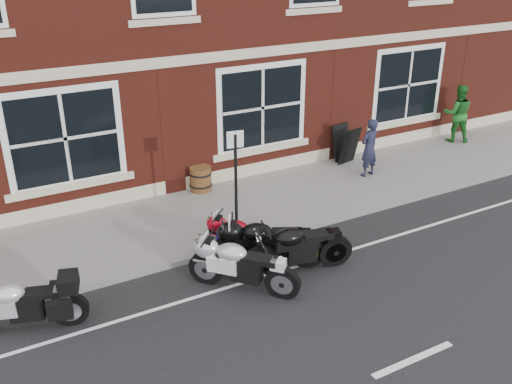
{
  "coord_description": "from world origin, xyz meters",
  "views": [
    {
      "loc": [
        -5.57,
        -7.97,
        6.11
      ],
      "look_at": [
        -0.29,
        1.6,
        1.12
      ],
      "focal_mm": 40.0,
      "sensor_mm": 36.0,
      "label": 1
    }
  ],
  "objects_px": {
    "moto_touring_silver": "(19,301)",
    "moto_sport_black": "(265,241)",
    "a_board_sign": "(346,144)",
    "barrel_planter": "(201,179)",
    "parking_sign": "(236,179)",
    "pedestrian_left": "(369,148)",
    "pedestrian_right": "(457,113)",
    "moto_naked_black": "(295,245)",
    "moto_sport_silver": "(242,263)",
    "moto_sport_red": "(244,236)"
  },
  "relations": [
    {
      "from": "pedestrian_right",
      "to": "parking_sign",
      "type": "height_order",
      "value": "parking_sign"
    },
    {
      "from": "moto_sport_red",
      "to": "parking_sign",
      "type": "bearing_deg",
      "value": 39.21
    },
    {
      "from": "parking_sign",
      "to": "pedestrian_right",
      "type": "bearing_deg",
      "value": 25.36
    },
    {
      "from": "moto_touring_silver",
      "to": "moto_sport_black",
      "type": "distance_m",
      "value": 4.55
    },
    {
      "from": "moto_sport_black",
      "to": "parking_sign",
      "type": "distance_m",
      "value": 1.41
    },
    {
      "from": "moto_sport_black",
      "to": "moto_naked_black",
      "type": "relative_size",
      "value": 0.94
    },
    {
      "from": "pedestrian_left",
      "to": "moto_touring_silver",
      "type": "bearing_deg",
      "value": 3.3
    },
    {
      "from": "parking_sign",
      "to": "pedestrian_left",
      "type": "bearing_deg",
      "value": 27.89
    },
    {
      "from": "a_board_sign",
      "to": "barrel_planter",
      "type": "height_order",
      "value": "a_board_sign"
    },
    {
      "from": "moto_sport_silver",
      "to": "barrel_planter",
      "type": "bearing_deg",
      "value": 33.95
    },
    {
      "from": "moto_sport_silver",
      "to": "a_board_sign",
      "type": "distance_m",
      "value": 6.83
    },
    {
      "from": "moto_sport_black",
      "to": "a_board_sign",
      "type": "relative_size",
      "value": 1.96
    },
    {
      "from": "moto_sport_black",
      "to": "pedestrian_right",
      "type": "xyz_separation_m",
      "value": [
        8.8,
        3.42,
        0.43
      ]
    },
    {
      "from": "moto_touring_silver",
      "to": "parking_sign",
      "type": "height_order",
      "value": "parking_sign"
    },
    {
      "from": "moto_touring_silver",
      "to": "pedestrian_left",
      "type": "distance_m",
      "value": 9.45
    },
    {
      "from": "moto_naked_black",
      "to": "moto_sport_red",
      "type": "bearing_deg",
      "value": 46.73
    },
    {
      "from": "moto_touring_silver",
      "to": "moto_sport_silver",
      "type": "relative_size",
      "value": 1.18
    },
    {
      "from": "parking_sign",
      "to": "barrel_planter",
      "type": "bearing_deg",
      "value": 92.52
    },
    {
      "from": "pedestrian_left",
      "to": "moto_sport_red",
      "type": "bearing_deg",
      "value": 11.98
    },
    {
      "from": "moto_naked_black",
      "to": "barrel_planter",
      "type": "bearing_deg",
      "value": 15.28
    },
    {
      "from": "moto_naked_black",
      "to": "a_board_sign",
      "type": "xyz_separation_m",
      "value": [
        4.26,
        4.05,
        0.07
      ]
    },
    {
      "from": "moto_sport_black",
      "to": "parking_sign",
      "type": "xyz_separation_m",
      "value": [
        -0.1,
        1.04,
        0.95
      ]
    },
    {
      "from": "moto_naked_black",
      "to": "pedestrian_left",
      "type": "distance_m",
      "value": 5.13
    },
    {
      "from": "moto_sport_silver",
      "to": "pedestrian_left",
      "type": "bearing_deg",
      "value": -13.06
    },
    {
      "from": "moto_sport_red",
      "to": "a_board_sign",
      "type": "distance_m",
      "value": 5.79
    },
    {
      "from": "moto_touring_silver",
      "to": "a_board_sign",
      "type": "height_order",
      "value": "moto_touring_silver"
    },
    {
      "from": "moto_sport_silver",
      "to": "pedestrian_right",
      "type": "xyz_separation_m",
      "value": [
        9.57,
        3.89,
        0.45
      ]
    },
    {
      "from": "moto_sport_black",
      "to": "moto_sport_silver",
      "type": "relative_size",
      "value": 1.22
    },
    {
      "from": "moto_sport_black",
      "to": "moto_touring_silver",
      "type": "bearing_deg",
      "value": 114.12
    },
    {
      "from": "pedestrian_right",
      "to": "moto_sport_black",
      "type": "bearing_deg",
      "value": 55.12
    },
    {
      "from": "a_board_sign",
      "to": "pedestrian_right",
      "type": "bearing_deg",
      "value": -13.6
    },
    {
      "from": "moto_touring_silver",
      "to": "moto_sport_red",
      "type": "distance_m",
      "value": 4.36
    },
    {
      "from": "moto_sport_silver",
      "to": "moto_naked_black",
      "type": "xyz_separation_m",
      "value": [
        1.21,
        0.06,
        0.02
      ]
    },
    {
      "from": "moto_sport_silver",
      "to": "parking_sign",
      "type": "height_order",
      "value": "parking_sign"
    },
    {
      "from": "pedestrian_left",
      "to": "parking_sign",
      "type": "height_order",
      "value": "parking_sign"
    },
    {
      "from": "a_board_sign",
      "to": "parking_sign",
      "type": "height_order",
      "value": "parking_sign"
    },
    {
      "from": "moto_naked_black",
      "to": "pedestrian_left",
      "type": "height_order",
      "value": "pedestrian_left"
    },
    {
      "from": "moto_sport_black",
      "to": "parking_sign",
      "type": "relative_size",
      "value": 0.85
    },
    {
      "from": "moto_sport_silver",
      "to": "pedestrian_left",
      "type": "relative_size",
      "value": 1.08
    },
    {
      "from": "moto_sport_red",
      "to": "moto_naked_black",
      "type": "xyz_separation_m",
      "value": [
        0.63,
        -0.95,
        0.09
      ]
    },
    {
      "from": "moto_sport_red",
      "to": "moto_sport_black",
      "type": "relative_size",
      "value": 0.73
    },
    {
      "from": "barrel_planter",
      "to": "moto_sport_black",
      "type": "bearing_deg",
      "value": -94.24
    },
    {
      "from": "pedestrian_left",
      "to": "barrel_planter",
      "type": "distance_m",
      "value": 4.54
    },
    {
      "from": "moto_sport_red",
      "to": "pedestrian_right",
      "type": "height_order",
      "value": "pedestrian_right"
    },
    {
      "from": "moto_touring_silver",
      "to": "moto_sport_black",
      "type": "relative_size",
      "value": 0.97
    },
    {
      "from": "moto_touring_silver",
      "to": "barrel_planter",
      "type": "height_order",
      "value": "moto_touring_silver"
    },
    {
      "from": "moto_touring_silver",
      "to": "moto_sport_silver",
      "type": "height_order",
      "value": "moto_touring_silver"
    },
    {
      "from": "moto_touring_silver",
      "to": "pedestrian_right",
      "type": "height_order",
      "value": "pedestrian_right"
    },
    {
      "from": "moto_sport_black",
      "to": "pedestrian_right",
      "type": "height_order",
      "value": "pedestrian_right"
    },
    {
      "from": "pedestrian_right",
      "to": "parking_sign",
      "type": "relative_size",
      "value": 0.73
    }
  ]
}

